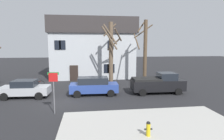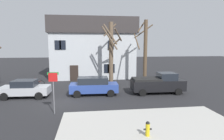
# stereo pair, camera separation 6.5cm
# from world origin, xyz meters

# --- Properties ---
(ground_plane) EXTENTS (120.00, 120.00, 0.00)m
(ground_plane) POSITION_xyz_m (0.00, 0.00, 0.00)
(ground_plane) COLOR #262628
(sidewalk_slab) EXTENTS (10.54, 8.15, 0.12)m
(sidewalk_slab) POSITION_xyz_m (5.65, -6.92, 0.06)
(sidewalk_slab) COLOR #B7B5AD
(sidewalk_slab) RESTS_ON ground_plane
(building_main) EXTENTS (12.30, 7.41, 8.61)m
(building_main) POSITION_xyz_m (2.97, 13.21, 4.40)
(building_main) COLOR silver
(building_main) RESTS_ON ground_plane
(tree_bare_mid) EXTENTS (2.60, 2.66, 7.49)m
(tree_bare_mid) POSITION_xyz_m (4.93, 6.72, 4.10)
(tree_bare_mid) COLOR brown
(tree_bare_mid) RESTS_ON ground_plane
(tree_bare_far) EXTENTS (2.40, 2.41, 7.79)m
(tree_bare_far) POSITION_xyz_m (8.89, 6.10, 4.11)
(tree_bare_far) COLOR brown
(tree_bare_far) RESTS_ON ground_plane
(car_silver_sedan) EXTENTS (4.43, 2.24, 1.61)m
(car_silver_sedan) POSITION_xyz_m (-3.66, 2.04, 0.81)
(car_silver_sedan) COLOR #B7BABF
(car_silver_sedan) RESTS_ON ground_plane
(car_blue_wagon) EXTENTS (4.62, 2.04, 1.74)m
(car_blue_wagon) POSITION_xyz_m (2.64, 2.05, 0.90)
(car_blue_wagon) COLOR #2D4799
(car_blue_wagon) RESTS_ON ground_plane
(pickup_truck_black) EXTENTS (5.23, 2.24, 2.06)m
(pickup_truck_black) POSITION_xyz_m (9.03, 1.91, 0.99)
(pickup_truck_black) COLOR black
(pickup_truck_black) RESTS_ON ground_plane
(fire_hydrant) EXTENTS (0.42, 0.22, 0.79)m
(fire_hydrant) POSITION_xyz_m (5.10, -6.93, 0.53)
(fire_hydrant) COLOR gold
(fire_hydrant) RESTS_ON sidewalk_slab
(street_sign_pole) EXTENTS (0.76, 0.07, 2.95)m
(street_sign_pole) POSITION_xyz_m (-0.29, -2.70, 2.06)
(street_sign_pole) COLOR slate
(street_sign_pole) RESTS_ON ground_plane
(bicycle_leaning) EXTENTS (1.75, 0.07, 1.03)m
(bicycle_leaning) POSITION_xyz_m (-3.76, 6.53, 0.37)
(bicycle_leaning) COLOR black
(bicycle_leaning) RESTS_ON ground_plane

